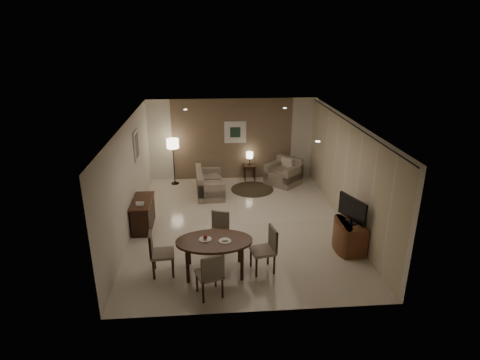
{
  "coord_description": "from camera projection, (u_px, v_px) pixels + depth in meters",
  "views": [
    {
      "loc": [
        -0.76,
        -9.39,
        4.79
      ],
      "look_at": [
        0.0,
        0.2,
        1.15
      ],
      "focal_mm": 30.0,
      "sensor_mm": 36.0,
      "label": 1
    }
  ],
  "objects": [
    {
      "name": "floor_lamp",
      "position": [
        174.0,
        162.0,
        12.95
      ],
      "size": [
        0.38,
        0.38,
        1.51
      ],
      "primitive_type": null,
      "color": "#FFE5B7",
      "rests_on": "floor"
    },
    {
      "name": "armchair",
      "position": [
        283.0,
        172.0,
        13.06
      ],
      "size": [
        1.31,
        1.31,
        0.85
      ],
      "primitive_type": null,
      "rotation": [
        0.0,
        0.0,
        -0.79
      ],
      "color": "gray",
      "rests_on": "floor"
    },
    {
      "name": "chair_near",
      "position": [
        209.0,
        273.0,
        7.54
      ],
      "size": [
        0.58,
        0.58,
        0.95
      ],
      "primitive_type": null,
      "rotation": [
        0.0,
        0.0,
        3.47
      ],
      "color": "gray",
      "rests_on": "floor"
    },
    {
      "name": "downlight_fl",
      "position": [
        185.0,
        110.0,
        11.13
      ],
      "size": [
        0.1,
        0.1,
        0.01
      ],
      "primitive_type": "cylinder",
      "color": "white",
      "rests_on": "ceiling"
    },
    {
      "name": "downlight_fr",
      "position": [
        285.0,
        108.0,
        11.34
      ],
      "size": [
        0.1,
        0.1,
        0.01
      ],
      "primitive_type": "cylinder",
      "color": "white",
      "rests_on": "ceiling"
    },
    {
      "name": "console_desk",
      "position": [
        143.0,
        214.0,
        10.19
      ],
      "size": [
        0.48,
        1.2,
        0.75
      ],
      "primitive_type": null,
      "color": "#3F2214",
      "rests_on": "floor"
    },
    {
      "name": "napkin",
      "position": [
        225.0,
        240.0,
        8.14
      ],
      "size": [
        0.12,
        0.08,
        0.03
      ],
      "primitive_type": "cube",
      "color": "white",
      "rests_on": "plate_b"
    },
    {
      "name": "plate_a",
      "position": [
        205.0,
        239.0,
        8.21
      ],
      "size": [
        0.26,
        0.26,
        0.02
      ],
      "primitive_type": "cylinder",
      "color": "white",
      "rests_on": "dining_table"
    },
    {
      "name": "plate_b",
      "position": [
        225.0,
        241.0,
        8.15
      ],
      "size": [
        0.26,
        0.26,
        0.02
      ],
      "primitive_type": "cylinder",
      "color": "white",
      "rests_on": "dining_table"
    },
    {
      "name": "art_left_canvas",
      "position": [
        137.0,
        145.0,
        10.77
      ],
      "size": [
        0.01,
        0.46,
        0.64
      ],
      "primitive_type": "cube",
      "color": "gray",
      "rests_on": "wall_left"
    },
    {
      "name": "side_table",
      "position": [
        249.0,
        172.0,
        13.49
      ],
      "size": [
        0.41,
        0.41,
        0.52
      ],
      "primitive_type": null,
      "color": "black",
      "rests_on": "floor"
    },
    {
      "name": "flat_tv",
      "position": [
        352.0,
        209.0,
        8.93
      ],
      "size": [
        0.36,
        0.85,
        0.6
      ],
      "primitive_type": null,
      "rotation": [
        0.0,
        0.0,
        0.35
      ],
      "color": "black",
      "rests_on": "tv_cabinet"
    },
    {
      "name": "sofa",
      "position": [
        210.0,
        182.0,
        12.31
      ],
      "size": [
        1.63,
        0.89,
        0.75
      ],
      "primitive_type": null,
      "rotation": [
        0.0,
        0.0,
        1.63
      ],
      "color": "gray",
      "rests_on": "floor"
    },
    {
      "name": "fruit_apple",
      "position": [
        205.0,
        237.0,
        8.19
      ],
      "size": [
        0.09,
        0.09,
        0.09
      ],
      "primitive_type": "sphere",
      "color": "#9D2411",
      "rests_on": "plate_a"
    },
    {
      "name": "chair_far",
      "position": [
        218.0,
        233.0,
        9.09
      ],
      "size": [
        0.56,
        0.56,
        0.9
      ],
      "primitive_type": null,
      "rotation": [
        0.0,
        0.0,
        -0.34
      ],
      "color": "gray",
      "rests_on": "floor"
    },
    {
      "name": "art_left_frame",
      "position": [
        136.0,
        145.0,
        10.77
      ],
      "size": [
        0.03,
        0.6,
        0.8
      ],
      "primitive_type": "cube",
      "color": "silver",
      "rests_on": "wall_left"
    },
    {
      "name": "table_lamp",
      "position": [
        250.0,
        158.0,
        13.31
      ],
      "size": [
        0.22,
        0.22,
        0.5
      ],
      "primitive_type": null,
      "color": "#FFEAC1",
      "rests_on": "side_table"
    },
    {
      "name": "room_shell",
      "position": [
        239.0,
        170.0,
        10.41
      ],
      "size": [
        5.5,
        7.0,
        2.7
      ],
      "color": "beige",
      "rests_on": "ground"
    },
    {
      "name": "chair_right",
      "position": [
        263.0,
        250.0,
        8.32
      ],
      "size": [
        0.55,
        0.55,
        0.97
      ],
      "primitive_type": null,
      "rotation": [
        0.0,
        0.0,
        -1.38
      ],
      "color": "gray",
      "rests_on": "floor"
    },
    {
      "name": "downlight_nr",
      "position": [
        318.0,
        142.0,
        7.98
      ],
      "size": [
        0.1,
        0.1,
        0.01
      ],
      "primitive_type": "cylinder",
      "color": "white",
      "rests_on": "ceiling"
    },
    {
      "name": "downlight_nl",
      "position": [
        176.0,
        145.0,
        7.78
      ],
      "size": [
        0.1,
        0.1,
        0.01
      ],
      "primitive_type": "cylinder",
      "color": "white",
      "rests_on": "ceiling"
    },
    {
      "name": "telephone",
      "position": [
        140.0,
        203.0,
        9.76
      ],
      "size": [
        0.2,
        0.14,
        0.09
      ],
      "primitive_type": null,
      "color": "white",
      "rests_on": "console_desk"
    },
    {
      "name": "art_back_frame",
      "position": [
        235.0,
        132.0,
        13.18
      ],
      "size": [
        0.72,
        0.03,
        0.72
      ],
      "primitive_type": "cube",
      "color": "silver",
      "rests_on": "wall_back"
    },
    {
      "name": "dining_table",
      "position": [
        215.0,
        256.0,
        8.31
      ],
      "size": [
        1.58,
        0.99,
        0.74
      ],
      "primitive_type": null,
      "color": "#3F2214",
      "rests_on": "floor"
    },
    {
      "name": "art_back_canvas",
      "position": [
        235.0,
        132.0,
        13.16
      ],
      "size": [
        0.34,
        0.01,
        0.34
      ],
      "primitive_type": "cube",
      "color": "#1A2F22",
      "rests_on": "wall_back"
    },
    {
      "name": "tv_cabinet",
      "position": [
        350.0,
        236.0,
        9.16
      ],
      "size": [
        0.48,
        0.9,
        0.7
      ],
      "primitive_type": null,
      "color": "brown",
      "rests_on": "floor"
    },
    {
      "name": "round_rug",
      "position": [
        252.0,
        189.0,
        12.75
      ],
      "size": [
        1.35,
        1.35,
        0.01
      ],
      "primitive_type": "cylinder",
      "color": "#423725",
      "rests_on": "floor"
    },
    {
      "name": "taupe_accent",
      "position": [
        232.0,
        139.0,
        13.28
      ],
      "size": [
        3.96,
        0.03,
        2.7
      ],
      "primitive_type": "cube",
      "color": "#7E634E",
      "rests_on": "wall_back"
    },
    {
      "name": "chair_left",
      "position": [
        163.0,
        253.0,
        8.22
      ],
      "size": [
        0.5,
        0.5,
        0.96
      ],
      "primitive_type": null,
      "rotation": [
        0.0,
        0.0,
        1.65
      ],
      "color": "gray",
      "rests_on": "floor"
    },
    {
      "name": "curtain_wall",
      "position": [
        345.0,
        174.0,
        10.24
      ],
      "size": [
        0.08,
        6.7,
        2.58
      ],
      "primitive_type": null,
      "color": "beige",
      "rests_on": "wall_right"
    },
    {
      "name": "curtain_rod",
      "position": [
        350.0,
        123.0,
        9.77
      ],
      "size": [
        0.03,
        6.8,
        0.03
      ],
      "primitive_type": "cylinder",
      "rotation": [
        1.57,
        0.0,
        0.0
      ],
      "color": "black",
      "rests_on": "wall_right"
    }
  ]
}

